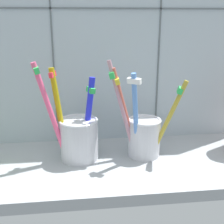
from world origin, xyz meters
The scene contains 4 objects.
counter_slab centered at (0.00, 0.00, 1.00)cm, with size 64.00×22.00×2.00cm, color #9EA3A8.
tile_wall_back centered at (0.00, 12.00, 22.50)cm, with size 64.00×2.20×45.00cm.
toothbrush_cup_left centered at (-6.38, 2.15, 6.64)cm, with size 11.03×7.18×18.54cm.
toothbrush_cup_right centered at (5.88, 2.01, 6.66)cm, with size 13.99×7.36×18.43cm.
Camera 1 is at (-5.88, -47.77, 27.08)cm, focal length 46.54 mm.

